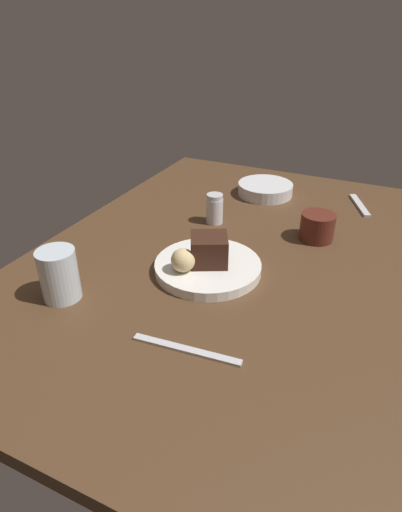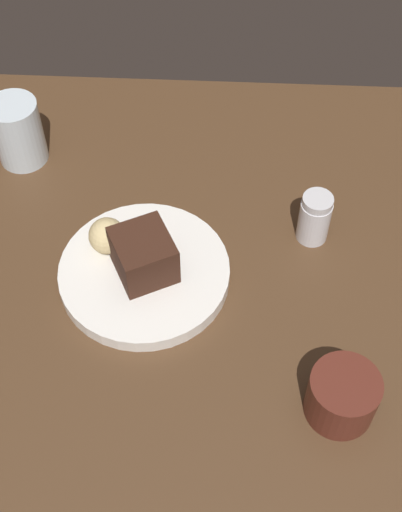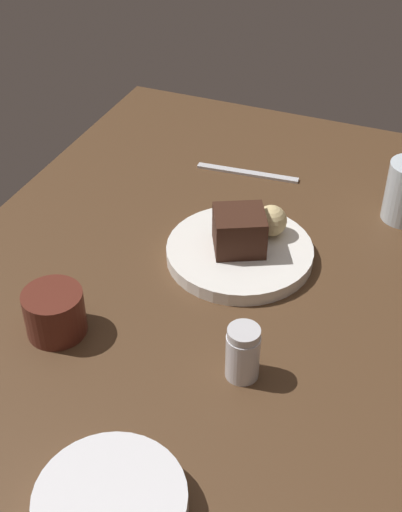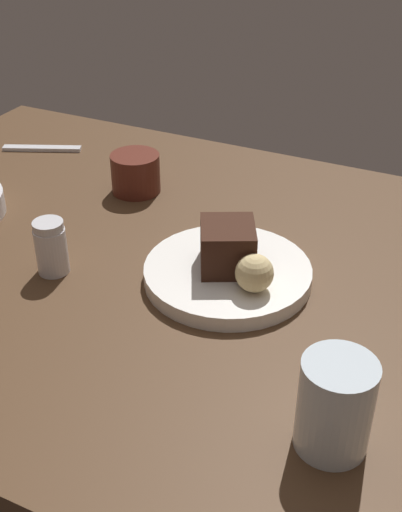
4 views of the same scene
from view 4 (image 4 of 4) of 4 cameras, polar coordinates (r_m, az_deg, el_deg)
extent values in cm
cube|color=#4C331E|center=(95.06, -2.61, -1.16)|extent=(120.00, 84.00, 3.00)
cylinder|color=white|center=(89.62, 2.31, -1.51)|extent=(22.79, 22.79, 2.13)
cube|color=#381E14|center=(87.50, 2.31, 0.84)|extent=(9.78, 10.00, 6.25)
sphere|color=#DBC184|center=(83.57, 4.64, -1.48)|extent=(4.96, 4.96, 4.96)
cylinder|color=silver|center=(92.44, -12.79, 0.45)|extent=(4.39, 4.39, 6.65)
cylinder|color=silver|center=(90.46, -13.09, 2.55)|extent=(4.17, 4.17, 1.20)
cylinder|color=silver|center=(66.13, 11.51, -12.56)|extent=(7.39, 7.39, 10.32)
cylinder|color=#562319|center=(112.16, -5.67, 7.15)|extent=(8.23, 8.23, 6.64)
cube|color=silver|center=(132.06, -13.59, 9.03)|extent=(14.47, 7.64, 0.70)
camera|label=1|loc=(1.09, 53.09, 20.05)|focal=30.26mm
camera|label=2|loc=(1.31, 10.85, 43.94)|focal=49.68mm
camera|label=3|loc=(1.18, -51.92, 29.96)|focal=48.58mm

